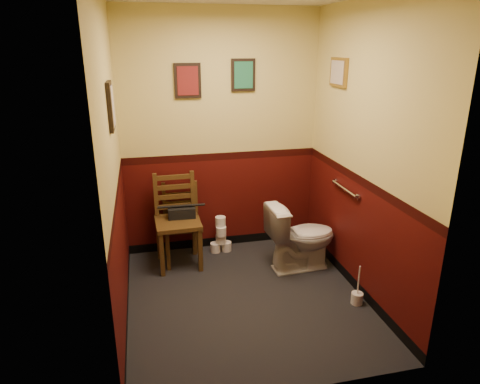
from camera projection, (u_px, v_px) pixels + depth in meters
name	position (u px, v px, depth m)	size (l,w,h in m)	color
floor	(246.00, 299.00, 4.10)	(2.20, 2.40, 0.00)	black
wall_back	(221.00, 135.00, 4.77)	(2.20, 2.70, 0.00)	#3F0A08
wall_front	(294.00, 214.00, 2.56)	(2.20, 2.70, 0.00)	#3F0A08
wall_left	(114.00, 171.00, 3.43)	(2.40, 2.70, 0.00)	#3F0A08
wall_right	(364.00, 156.00, 3.90)	(2.40, 2.70, 0.00)	#3F0A08
grab_bar	(345.00, 189.00, 4.25)	(0.05, 0.56, 0.06)	silver
framed_print_back_a	(188.00, 81.00, 4.48)	(0.28, 0.04, 0.36)	black
framed_print_back_b	(243.00, 75.00, 4.59)	(0.26, 0.04, 0.34)	black
framed_print_left	(111.00, 106.00, 3.36)	(0.04, 0.30, 0.38)	black
framed_print_right	(339.00, 72.00, 4.22)	(0.04, 0.34, 0.28)	olive
toilet	(301.00, 237.00, 4.57)	(0.41, 0.74, 0.73)	white
toilet_brush	(357.00, 297.00, 4.01)	(0.11, 0.11, 0.39)	silver
chair_left	(177.00, 221.00, 4.62)	(0.48, 0.48, 1.01)	#4E3517
chair_right	(182.00, 223.00, 4.72)	(0.42, 0.42, 0.88)	#4E3517
handbag	(182.00, 215.00, 4.65)	(0.30, 0.16, 0.21)	black
tp_stack	(221.00, 237.00, 4.98)	(0.25, 0.15, 0.43)	silver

